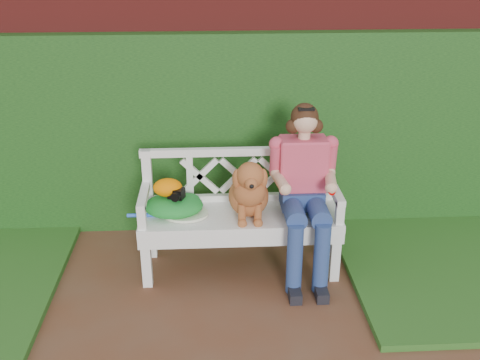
{
  "coord_description": "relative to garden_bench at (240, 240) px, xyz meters",
  "views": [
    {
      "loc": [
        0.06,
        -2.83,
        2.41
      ],
      "look_at": [
        0.27,
        0.94,
        0.75
      ],
      "focal_mm": 42.0,
      "sensor_mm": 36.0,
      "label": 1
    }
  ],
  "objects": [
    {
      "name": "camera_item",
      "position": [
        -0.47,
        -0.03,
        0.43
      ],
      "size": [
        0.13,
        0.12,
        0.07
      ],
      "primitive_type": "cube",
      "rotation": [
        0.0,
        0.0,
        -0.37
      ],
      "color": "black",
      "rests_on": "green_bag"
    },
    {
      "name": "seated_woman",
      "position": [
        0.46,
        -0.02,
        0.38
      ],
      "size": [
        0.74,
        0.84,
        1.25
      ],
      "primitive_type": null,
      "rotation": [
        0.0,
        0.0,
        0.36
      ],
      "color": "#FD4857",
      "rests_on": "ground"
    },
    {
      "name": "tennis_racket",
      "position": [
        -0.44,
        -0.03,
        0.26
      ],
      "size": [
        0.68,
        0.46,
        0.03
      ],
      "primitive_type": null,
      "rotation": [
        0.0,
        0.0,
        0.34
      ],
      "color": "white",
      "rests_on": "garden_bench"
    },
    {
      "name": "garden_bench",
      "position": [
        0.0,
        0.0,
        0.0
      ],
      "size": [
        1.62,
        0.72,
        0.48
      ],
      "primitive_type": null,
      "rotation": [
        0.0,
        0.0,
        0.07
      ],
      "color": "white",
      "rests_on": "ground"
    },
    {
      "name": "ivy_hedge",
      "position": [
        -0.27,
        0.74,
        0.61
      ],
      "size": [
        10.0,
        0.18,
        1.7
      ],
      "primitive_type": "cube",
      "color": "#28601C",
      "rests_on": "ground"
    },
    {
      "name": "brick_wall",
      "position": [
        -0.27,
        0.96,
        0.86
      ],
      "size": [
        10.0,
        0.3,
        2.2
      ],
      "primitive_type": "cube",
      "color": "maroon",
      "rests_on": "ground"
    },
    {
      "name": "baseball_glove",
      "position": [
        -0.53,
        0.01,
        0.46
      ],
      "size": [
        0.22,
        0.16,
        0.14
      ],
      "primitive_type": "ellipsoid",
      "rotation": [
        0.0,
        0.0,
        0.0
      ],
      "color": "orange",
      "rests_on": "green_bag"
    },
    {
      "name": "dog",
      "position": [
        0.06,
        -0.06,
        0.48
      ],
      "size": [
        0.41,
        0.49,
        0.48
      ],
      "primitive_type": null,
      "rotation": [
        0.0,
        0.0,
        -0.22
      ],
      "color": "#A85E3B",
      "rests_on": "garden_bench"
    },
    {
      "name": "ground",
      "position": [
        -0.27,
        -0.94,
        -0.24
      ],
      "size": [
        60.0,
        60.0,
        0.0
      ],
      "primitive_type": "plane",
      "color": "brown"
    },
    {
      "name": "green_bag",
      "position": [
        -0.5,
        0.01,
        0.31
      ],
      "size": [
        0.53,
        0.47,
        0.15
      ],
      "primitive_type": null,
      "rotation": [
        0.0,
        0.0,
        -0.36
      ],
      "color": "#338530",
      "rests_on": "garden_bench"
    }
  ]
}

